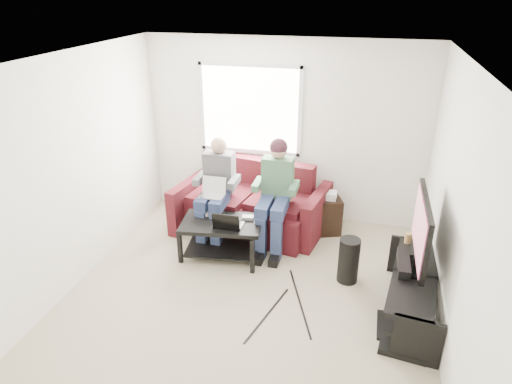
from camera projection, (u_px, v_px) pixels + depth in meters
floor at (243, 305)px, 5.03m from camera, size 4.50×4.50×0.00m
ceiling at (239, 63)px, 3.94m from camera, size 4.50×4.50×0.00m
wall_back at (284, 132)px, 6.47m from camera, size 4.50×0.00×4.50m
wall_front at (130, 370)px, 2.50m from camera, size 4.50×0.00×4.50m
wall_left at (64, 179)px, 4.93m from camera, size 0.00×4.50×4.50m
wall_right at (458, 222)px, 4.04m from camera, size 0.00×4.50×4.50m
window at (250, 110)px, 6.44m from camera, size 1.48×0.04×1.28m
sofa at (252, 206)px, 6.47m from camera, size 2.17×1.25×0.94m
person_left at (216, 186)px, 6.05m from camera, size 0.40×0.71×1.40m
person_right at (275, 187)px, 5.86m from camera, size 0.40×0.71×1.44m
laptop_silver at (212, 192)px, 5.91m from camera, size 0.35×0.27×0.24m
coffee_table at (222, 231)px, 5.78m from camera, size 1.07×0.73×0.50m
laptop_black at (229, 217)px, 5.58m from camera, size 0.34×0.24×0.24m
controller_a at (204, 214)px, 5.89m from camera, size 0.15×0.10×0.04m
controller_b at (219, 213)px, 5.90m from camera, size 0.14×0.10×0.04m
controller_c at (248, 218)px, 5.78m from camera, size 0.15×0.11×0.04m
tv_stand at (412, 295)px, 4.82m from camera, size 0.65×1.56×0.50m
tv at (421, 230)px, 4.60m from camera, size 0.12×1.10×0.81m
soundbar at (404, 263)px, 4.80m from camera, size 0.12×0.50×0.10m
drink_cup at (408, 238)px, 5.25m from camera, size 0.08×0.08×0.12m
console_white at (415, 314)px, 4.44m from camera, size 0.30×0.22×0.06m
console_grey at (411, 273)px, 5.05m from camera, size 0.34×0.26×0.08m
console_black at (413, 292)px, 4.74m from camera, size 0.38×0.30×0.07m
subwoofer at (349, 260)px, 5.33m from camera, size 0.24×0.24×0.55m
keyboard_floor at (384, 325)px, 4.71m from camera, size 0.16×0.46×0.03m
end_table at (327, 214)px, 6.39m from camera, size 0.35×0.35×0.62m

